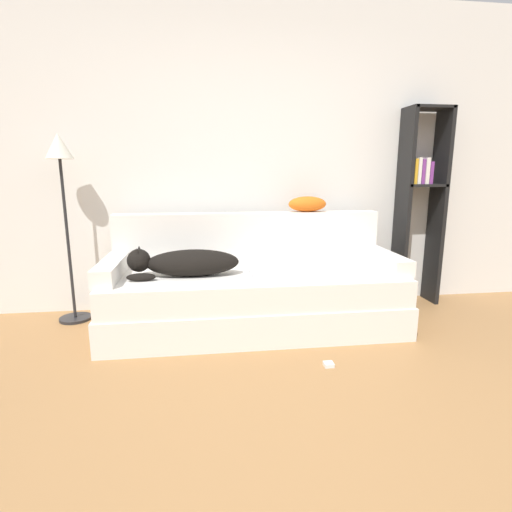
% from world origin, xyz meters
% --- Properties ---
extents(ground_plane, '(20.00, 20.00, 0.00)m').
position_xyz_m(ground_plane, '(0.00, 0.00, 0.00)').
color(ground_plane, '#9E7042').
extents(wall_back, '(7.46, 0.06, 2.70)m').
position_xyz_m(wall_back, '(0.00, 2.31, 1.35)').
color(wall_back, silver).
rests_on(wall_back, ground_plane).
extents(couch, '(2.30, 0.89, 0.46)m').
position_xyz_m(couch, '(-0.02, 1.68, 0.23)').
color(couch, silver).
rests_on(couch, ground_plane).
extents(couch_backrest, '(2.26, 0.15, 0.43)m').
position_xyz_m(couch_backrest, '(-0.02, 2.05, 0.67)').
color(couch_backrest, silver).
rests_on(couch_backrest, couch).
extents(couch_arm_left, '(0.15, 0.70, 0.13)m').
position_xyz_m(couch_arm_left, '(-1.10, 1.67, 0.52)').
color(couch_arm_left, silver).
rests_on(couch_arm_left, couch).
extents(couch_arm_right, '(0.15, 0.70, 0.13)m').
position_xyz_m(couch_arm_right, '(1.05, 1.67, 0.52)').
color(couch_arm_right, silver).
rests_on(couch_arm_right, couch).
extents(dog, '(0.83, 0.25, 0.23)m').
position_xyz_m(dog, '(-0.56, 1.63, 0.56)').
color(dog, black).
rests_on(dog, couch).
extents(laptop, '(0.31, 0.24, 0.02)m').
position_xyz_m(laptop, '(0.09, 1.60, 0.47)').
color(laptop, silver).
rests_on(laptop, couch).
extents(throw_pillow, '(0.33, 0.17, 0.13)m').
position_xyz_m(throw_pillow, '(0.49, 2.06, 0.95)').
color(throw_pillow, orange).
rests_on(throw_pillow, couch_backrest).
extents(bookshelf, '(0.38, 0.26, 1.79)m').
position_xyz_m(bookshelf, '(1.58, 2.13, 1.00)').
color(bookshelf, black).
rests_on(bookshelf, ground_plane).
extents(floor_lamp, '(0.26, 0.26, 1.52)m').
position_xyz_m(floor_lamp, '(-1.50, 2.05, 1.17)').
color(floor_lamp, '#232326').
rests_on(floor_lamp, ground_plane).
extents(power_adapter, '(0.06, 0.06, 0.02)m').
position_xyz_m(power_adapter, '(0.37, 0.96, 0.01)').
color(power_adapter, silver).
rests_on(power_adapter, ground_plane).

